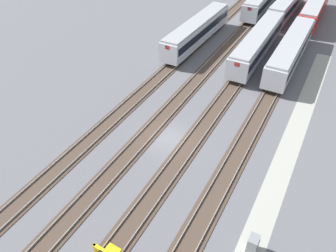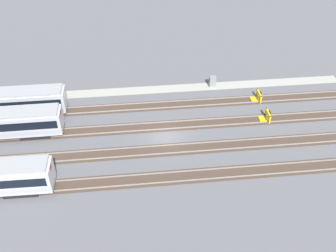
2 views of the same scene
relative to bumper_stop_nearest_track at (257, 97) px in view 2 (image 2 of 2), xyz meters
name	(u,v)px [view 2 (image 2 of 2)]	position (x,y,z in m)	size (l,w,h in m)	color
ground_plane	(166,138)	(13.44, 6.88, -0.51)	(400.00, 400.00, 0.00)	#5B5B60
service_walkway	(158,89)	(13.44, -4.13, -0.51)	(54.00, 2.00, 0.01)	#9E9E93
rail_track_nearest	(161,105)	(13.44, 0.00, -0.47)	(90.00, 2.23, 0.21)	#47382D
rail_track_near_inner	(164,126)	(13.44, 4.59, -0.47)	(90.00, 2.24, 0.21)	#47382D
rail_track_middle	(168,150)	(13.44, 9.17, -0.47)	(90.00, 2.24, 0.21)	#47382D
rail_track_far_inner	(173,177)	(13.44, 13.76, -0.47)	(90.00, 2.23, 0.21)	#47382D
bumper_stop_nearest_track	(257,97)	(0.00, 0.00, 0.00)	(1.34, 2.00, 1.22)	gold
bumper_stop_near_inner_track	(266,116)	(0.17, 4.58, 0.00)	(1.37, 2.01, 1.22)	gold
electrical_cabinet	(213,81)	(5.48, -4.17, 0.29)	(0.90, 0.73, 1.60)	gray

